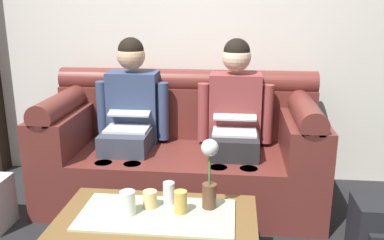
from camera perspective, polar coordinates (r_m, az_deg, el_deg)
back_wall_patterned at (r=3.52m, az=-0.31°, el=15.42°), size 6.00×0.12×2.90m
couch at (r=3.19m, az=-1.34°, el=-4.35°), size 2.02×0.88×0.96m
person_left at (r=3.17m, az=-8.39°, el=0.75°), size 0.56×0.67×1.22m
person_right at (r=3.08m, az=5.85°, el=0.36°), size 0.56×0.67×1.22m
coffee_table at (r=2.27m, az=-4.75°, el=-13.81°), size 1.04×0.58×0.41m
flower_vase at (r=2.22m, az=2.40°, el=-7.19°), size 0.09×0.09×0.38m
cup_near_left at (r=2.23m, az=-8.71°, el=-11.05°), size 0.08×0.08×0.13m
cup_near_right at (r=2.32m, az=-3.16°, el=-9.87°), size 0.06×0.06×0.12m
cup_far_center at (r=2.29m, az=-5.71°, el=-10.64°), size 0.08×0.08×0.09m
cup_far_left at (r=2.22m, az=-1.56°, el=-11.07°), size 0.07×0.07×0.12m
backpack_right at (r=2.81m, az=24.41°, el=-13.40°), size 0.34×0.32×0.34m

